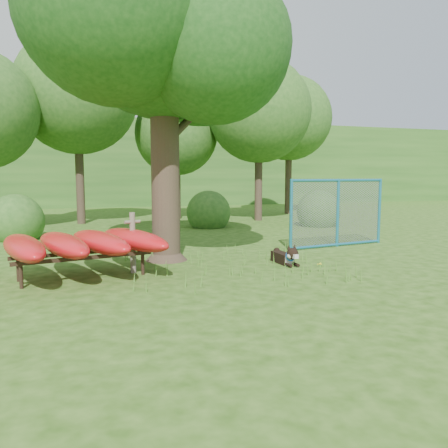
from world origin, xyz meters
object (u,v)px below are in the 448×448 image
object	(u,v)px
oak_tree	(160,20)
husky_dog	(286,257)
kayak_rack	(82,243)
fence_section	(338,213)

from	to	relation	value
oak_tree	husky_dog	size ratio (longest dim) A/B	7.33
kayak_rack	fence_section	size ratio (longest dim) A/B	1.06
oak_tree	fence_section	xyz separation A→B (m)	(5.27, 0.56, -4.73)
oak_tree	husky_dog	xyz separation A→B (m)	(2.66, -1.40, -5.56)
kayak_rack	husky_dog	xyz separation A→B (m)	(4.58, 0.02, -0.53)
kayak_rack	husky_dog	bearing A→B (deg)	-11.61
oak_tree	husky_dog	world-z (taller)	oak_tree
oak_tree	kayak_rack	distance (m)	5.56
oak_tree	kayak_rack	bearing A→B (deg)	-143.58
kayak_rack	oak_tree	bearing A→B (deg)	24.58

